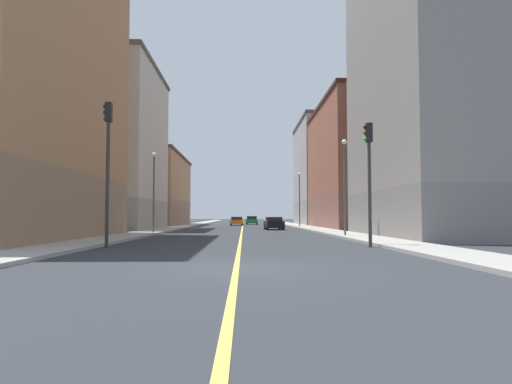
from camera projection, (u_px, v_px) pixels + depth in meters
name	position (u px, v px, depth m)	size (l,w,h in m)	color
ground_plane	(236.00, 268.00, 12.56)	(400.00, 400.00, 0.00)	#2B2E33
sidewalk_left	(300.00, 226.00, 61.68)	(2.68, 168.00, 0.15)	#9E9B93
sidewalk_right	(185.00, 226.00, 61.27)	(2.68, 168.00, 0.15)	#9E9B93
lane_center_stripe	(243.00, 226.00, 61.47)	(0.16, 154.00, 0.01)	#E5D14C
building_left_near	(433.00, 63.00, 31.52)	(8.67, 16.46, 24.16)	slate
building_left_mid	(355.00, 166.00, 53.43)	(8.67, 20.72, 14.68)	brown
building_left_far	(325.00, 173.00, 73.43)	(8.67, 17.66, 16.70)	gray
building_right_corner	(17.00, 60.00, 26.98)	(8.67, 19.29, 21.46)	#8F6B4F
building_right_midblock	(116.00, 148.00, 47.83)	(8.67, 15.71, 17.27)	#9D9688
building_right_distant	(154.00, 190.00, 68.14)	(8.67, 21.81, 10.59)	#8F6B4F
traffic_light_left_near	(369.00, 166.00, 21.19)	(0.40, 0.32, 5.81)	#2D2D2D
traffic_light_right_near	(108.00, 154.00, 20.90)	(0.40, 0.32, 6.71)	#2D2D2D
street_lamp_left_near	(345.00, 176.00, 30.94)	(0.36, 0.36, 6.55)	#4C4C51
street_lamp_right_near	(154.00, 183.00, 36.52)	(0.36, 0.36, 6.44)	#4C4C51
street_lamp_left_far	(299.00, 193.00, 56.14)	(0.36, 0.36, 6.69)	#4C4C51
car_orange	(237.00, 221.00, 68.78)	(2.10, 4.43, 1.31)	orange
car_black	(274.00, 223.00, 47.70)	(1.99, 4.47, 1.33)	black
car_green	(252.00, 220.00, 76.64)	(2.05, 4.15, 1.40)	#1E6B38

